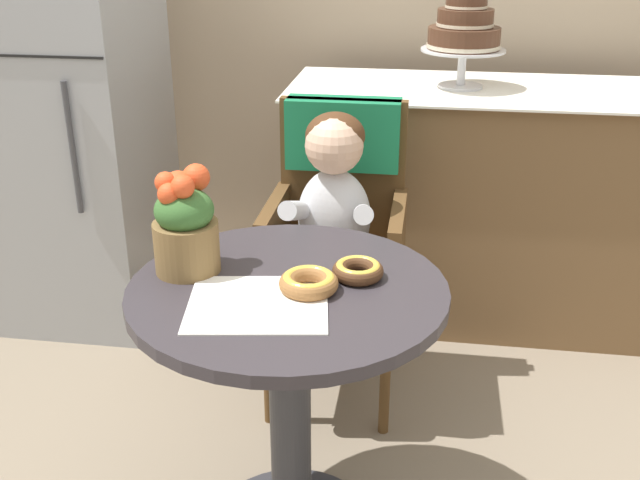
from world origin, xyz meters
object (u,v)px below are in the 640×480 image
object	(u,v)px
donut_mid	(358,270)
tiered_cake_stand	(464,32)
donut_front	(309,282)
wicker_chair	(339,204)
refrigerator	(62,100)
seated_child	(332,211)
cafe_table	(289,366)
flower_vase	(185,223)

from	to	relation	value
donut_mid	tiered_cake_stand	distance (m)	1.31
donut_front	tiered_cake_stand	xyz separation A→B (m)	(0.34, 1.32, 0.35)
donut_front	tiered_cake_stand	bearing A→B (deg)	75.52
wicker_chair	refrigerator	distance (m)	1.15
seated_child	tiered_cake_stand	xyz separation A→B (m)	(0.37, 0.73, 0.42)
cafe_table	wicker_chair	size ratio (longest dim) A/B	0.75
cafe_table	refrigerator	xyz separation A→B (m)	(-1.05, 1.10, 0.34)
donut_front	cafe_table	bearing A→B (deg)	159.59
cafe_table	donut_mid	size ratio (longest dim) A/B	6.14
seated_child	flower_vase	bearing A→B (deg)	-116.67
wicker_chair	seated_child	xyz separation A→B (m)	(-0.00, -0.16, 0.04)
refrigerator	flower_vase	bearing A→B (deg)	-52.57
wicker_chair	seated_child	distance (m)	0.16
cafe_table	seated_child	xyz separation A→B (m)	(0.02, 0.57, 0.17)
cafe_table	donut_mid	distance (m)	0.28
refrigerator	donut_front	bearing A→B (deg)	-45.47
tiered_cake_stand	refrigerator	bearing A→B (deg)	-172.09
wicker_chair	refrigerator	world-z (taller)	refrigerator
refrigerator	wicker_chair	bearing A→B (deg)	-19.00
seated_child	refrigerator	xyz separation A→B (m)	(-1.07, 0.53, 0.17)
flower_vase	refrigerator	distance (m)	1.33
donut_mid	flower_vase	size ratio (longest dim) A/B	0.48
donut_mid	refrigerator	xyz separation A→B (m)	(-1.20, 1.04, 0.11)
cafe_table	donut_mid	xyz separation A→B (m)	(0.15, 0.06, 0.23)
cafe_table	tiered_cake_stand	bearing A→B (deg)	73.27
seated_child	flower_vase	world-z (taller)	flower_vase
refrigerator	donut_mid	bearing A→B (deg)	-40.83
cafe_table	refrigerator	bearing A→B (deg)	133.67
seated_child	cafe_table	bearing A→B (deg)	-92.29
cafe_table	donut_mid	bearing A→B (deg)	22.75
donut_front	refrigerator	size ratio (longest dim) A/B	0.08
flower_vase	refrigerator	world-z (taller)	refrigerator
wicker_chair	donut_front	size ratio (longest dim) A/B	7.26
seated_child	flower_vase	size ratio (longest dim) A/B	2.96
wicker_chair	flower_vase	xyz separation A→B (m)	(-0.27, -0.68, 0.20)
donut_front	refrigerator	distance (m)	1.57
cafe_table	tiered_cake_stand	world-z (taller)	tiered_cake_stand
donut_mid	refrigerator	bearing A→B (deg)	139.17
flower_vase	donut_front	bearing A→B (deg)	-12.36
flower_vase	refrigerator	xyz separation A→B (m)	(-0.81, 1.05, 0.01)
cafe_table	wicker_chair	distance (m)	0.74
cafe_table	flower_vase	distance (m)	0.41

